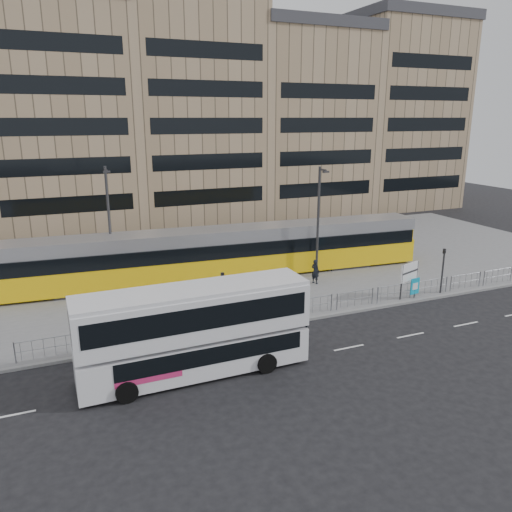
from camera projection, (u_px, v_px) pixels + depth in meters
name	position (u px, v px, depth m)	size (l,w,h in m)	color
ground	(282.00, 325.00, 28.92)	(120.00, 120.00, 0.00)	black
plaza	(217.00, 268.00, 39.58)	(64.00, 24.00, 0.15)	slate
kerb	(281.00, 324.00, 28.95)	(64.00, 0.25, 0.17)	gray
building_row	(166.00, 106.00, 56.51)	(70.40, 18.40, 31.20)	maroon
pedestrian_barrier	(308.00, 302.00, 29.84)	(32.07, 0.07, 1.10)	#919499
road_markings	(332.00, 351.00, 25.73)	(62.00, 0.12, 0.01)	white
double_decker_bus	(194.00, 328.00, 22.86)	(10.66, 2.84, 4.25)	silver
tram	(223.00, 253.00, 36.76)	(31.39, 5.03, 3.68)	yellow
station_sign	(410.00, 273.00, 32.74)	(1.92, 0.73, 2.31)	#2D2D30
ad_panel	(415.00, 286.00, 32.67)	(0.73, 0.13, 1.36)	#2D2D30
pedestrian	(315.00, 271.00, 35.54)	(0.65, 0.42, 1.77)	black
traffic_light_west	(223.00, 291.00, 28.22)	(0.23, 0.25, 3.10)	#2D2D30
traffic_light_east	(443.00, 265.00, 33.29)	(0.23, 0.25, 3.10)	#2D2D30
lamp_post_west	(109.00, 222.00, 34.37)	(0.45, 1.04, 8.34)	#2D2D30
lamp_post_east	(319.00, 218.00, 36.19)	(0.45, 1.04, 8.14)	#2D2D30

